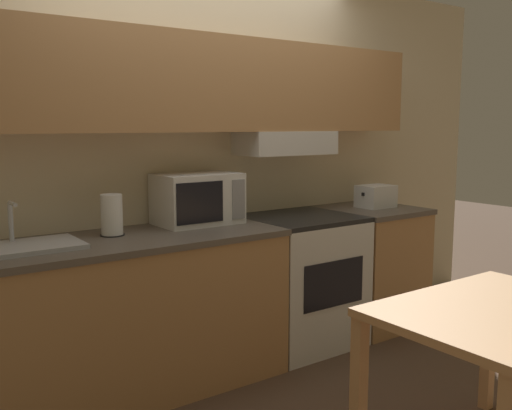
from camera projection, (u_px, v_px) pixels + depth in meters
ground_plane at (200, 346)px, 3.90m from camera, size 16.00×16.00×0.00m
wall_back at (204, 127)px, 3.65m from camera, size 5.60×0.38×2.55m
lower_counter_main at (123, 316)px, 3.17m from camera, size 1.85×0.70×0.89m
lower_counter_right_stub at (370, 266)px, 4.31m from camera, size 0.64×0.70×0.89m
stove_range at (300, 280)px, 3.91m from camera, size 0.72×0.68×0.89m
microwave at (198, 199)px, 3.54m from camera, size 0.50×0.35×0.31m
toaster at (376, 196)px, 4.25m from camera, size 0.27×0.20×0.17m
sink_basin at (18, 247)px, 2.80m from camera, size 0.60×0.35×0.23m
paper_towel_roll at (112, 215)px, 3.16m from camera, size 0.14×0.14×0.23m
dining_table at (499, 332)px, 2.41m from camera, size 1.05×0.75×0.74m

